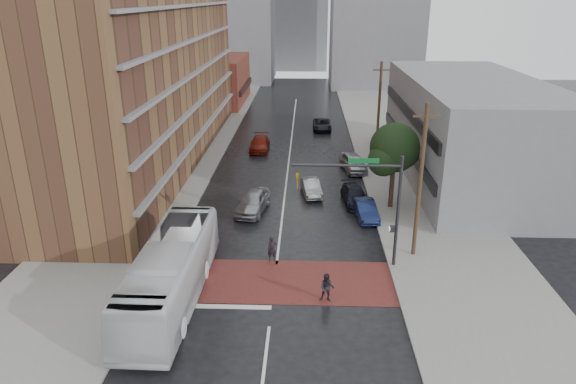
# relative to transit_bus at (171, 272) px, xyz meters

# --- Properties ---
(ground) EXTENTS (160.00, 160.00, 0.00)m
(ground) POSITION_rel_transit_bus_xyz_m (5.50, 1.69, -1.73)
(ground) COLOR black
(ground) RESTS_ON ground
(crosswalk) EXTENTS (14.00, 5.00, 0.02)m
(crosswalk) POSITION_rel_transit_bus_xyz_m (5.50, 2.19, -1.72)
(crosswalk) COLOR maroon
(crosswalk) RESTS_ON ground
(sidewalk_west) EXTENTS (9.00, 90.00, 0.15)m
(sidewalk_west) POSITION_rel_transit_bus_xyz_m (-6.00, 26.69, -1.66)
(sidewalk_west) COLOR gray
(sidewalk_west) RESTS_ON ground
(sidewalk_east) EXTENTS (9.00, 90.00, 0.15)m
(sidewalk_east) POSITION_rel_transit_bus_xyz_m (17.00, 26.69, -1.66)
(sidewalk_east) COLOR gray
(sidewalk_east) RESTS_ON ground
(apartment_block) EXTENTS (10.00, 44.00, 28.00)m
(apartment_block) POSITION_rel_transit_bus_xyz_m (-8.50, 25.69, 12.27)
(apartment_block) COLOR brown
(apartment_block) RESTS_ON ground
(storefront_west) EXTENTS (8.00, 16.00, 7.00)m
(storefront_west) POSITION_rel_transit_bus_xyz_m (-6.50, 55.69, 1.77)
(storefront_west) COLOR brown
(storefront_west) RESTS_ON ground
(building_east) EXTENTS (11.00, 26.00, 9.00)m
(building_east) POSITION_rel_transit_bus_xyz_m (22.00, 21.69, 2.77)
(building_east) COLOR gray
(building_east) RESTS_ON ground
(distant_tower_center) EXTENTS (12.00, 10.00, 24.00)m
(distant_tower_center) POSITION_rel_transit_bus_xyz_m (5.50, 96.69, 10.27)
(distant_tower_center) COLOR gray
(distant_tower_center) RESTS_ON ground
(street_tree) EXTENTS (4.20, 4.10, 6.90)m
(street_tree) POSITION_rel_transit_bus_xyz_m (14.02, 13.72, 3.00)
(street_tree) COLOR #332319
(street_tree) RESTS_ON ground
(signal_mast) EXTENTS (6.50, 0.30, 7.20)m
(signal_mast) POSITION_rel_transit_bus_xyz_m (11.35, 4.19, 3.00)
(signal_mast) COLOR #2D2D33
(signal_mast) RESTS_ON ground
(utility_pole_near) EXTENTS (1.60, 0.26, 10.00)m
(utility_pole_near) POSITION_rel_transit_bus_xyz_m (14.30, 5.69, 3.41)
(utility_pole_near) COLOR #473321
(utility_pole_near) RESTS_ON ground
(utility_pole_far) EXTENTS (1.60, 0.26, 10.00)m
(utility_pole_far) POSITION_rel_transit_bus_xyz_m (14.30, 25.69, 3.41)
(utility_pole_far) COLOR #473321
(utility_pole_far) RESTS_ON ground
(transit_bus) EXTENTS (3.07, 12.48, 3.47)m
(transit_bus) POSITION_rel_transit_bus_xyz_m (0.00, 0.00, 0.00)
(transit_bus) COLOR silver
(transit_bus) RESTS_ON ground
(pedestrian_a) EXTENTS (0.68, 0.53, 1.66)m
(pedestrian_a) POSITION_rel_transit_bus_xyz_m (5.20, 4.69, -0.90)
(pedestrian_a) COLOR black
(pedestrian_a) RESTS_ON ground
(pedestrian_b) EXTENTS (0.89, 0.74, 1.67)m
(pedestrian_b) POSITION_rel_transit_bus_xyz_m (8.51, 0.19, -0.90)
(pedestrian_b) COLOR black
(pedestrian_b) RESTS_ON ground
(car_travel_a) EXTENTS (2.81, 5.21, 1.68)m
(car_travel_a) POSITION_rel_transit_bus_xyz_m (3.15, 12.56, -0.89)
(car_travel_a) COLOR #9B9DA2
(car_travel_a) RESTS_ON ground
(car_travel_b) EXTENTS (2.00, 4.15, 1.31)m
(car_travel_b) POSITION_rel_transit_bus_xyz_m (7.72, 16.42, -1.08)
(car_travel_b) COLOR #ADB1B5
(car_travel_b) RESTS_ON ground
(car_travel_c) EXTENTS (2.03, 4.93, 1.43)m
(car_travel_c) POSITION_rel_transit_bus_xyz_m (2.17, 29.68, -1.02)
(car_travel_c) COLOR maroon
(car_travel_c) RESTS_ON ground
(suv_travel) EXTENTS (2.27, 4.84, 1.34)m
(suv_travel) POSITION_rel_transit_bus_xyz_m (9.20, 39.00, -1.06)
(suv_travel) COLOR black
(suv_travel) RESTS_ON ground
(car_parked_near) EXTENTS (1.89, 4.22, 1.34)m
(car_parked_near) POSITION_rel_transit_bus_xyz_m (11.80, 11.69, -1.06)
(car_parked_near) COLOR #131D44
(car_parked_near) RESTS_ON ground
(car_parked_mid) EXTENTS (2.30, 4.70, 1.32)m
(car_parked_mid) POSITION_rel_transit_bus_xyz_m (11.25, 14.65, -1.08)
(car_parked_mid) COLOR black
(car_parked_mid) RESTS_ON ground
(car_parked_far) EXTENTS (2.79, 5.08, 1.64)m
(car_parked_far) POSITION_rel_transit_bus_xyz_m (11.80, 23.00, -0.92)
(car_parked_far) COLOR #A3A6AB
(car_parked_far) RESTS_ON ground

